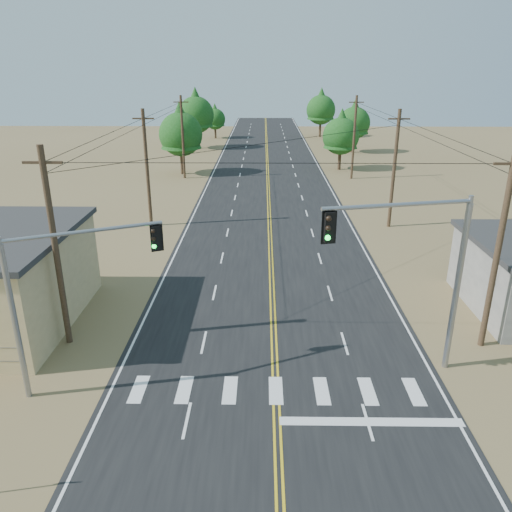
{
  "coord_description": "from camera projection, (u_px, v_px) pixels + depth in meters",
  "views": [
    {
      "loc": [
        -0.61,
        -10.21,
        13.24
      ],
      "look_at": [
        -0.97,
        15.31,
        3.5
      ],
      "focal_mm": 35.0,
      "sensor_mm": 36.0,
      "label": 1
    }
  ],
  "objects": [
    {
      "name": "tree_right_mid",
      "position": [
        354.0,
        120.0,
        79.86
      ],
      "size": [
        5.09,
        5.09,
        8.48
      ],
      "color": "#3F2D1E",
      "rests_on": "ground"
    },
    {
      "name": "utility_pole_left_near",
      "position": [
        55.0,
        248.0,
        23.78
      ],
      "size": [
        1.8,
        0.3,
        10.0
      ],
      "color": "#4C3826",
      "rests_on": "ground"
    },
    {
      "name": "tree_left_far",
      "position": [
        215.0,
        117.0,
        96.24
      ],
      "size": [
        3.97,
        3.97,
        6.61
      ],
      "color": "#3F2D1E",
      "rests_on": "ground"
    },
    {
      "name": "utility_pole_right_mid",
      "position": [
        394.0,
        169.0,
        42.18
      ],
      "size": [
        1.8,
        0.3,
        10.0
      ],
      "color": "#4C3826",
      "rests_on": "ground"
    },
    {
      "name": "tree_left_near",
      "position": [
        181.0,
        130.0,
        63.43
      ],
      "size": [
        5.54,
        5.54,
        9.23
      ],
      "color": "#3F2D1E",
      "rests_on": "ground"
    },
    {
      "name": "tree_left_mid",
      "position": [
        196.0,
        111.0,
        83.6
      ],
      "size": [
        6.05,
        6.05,
        10.09
      ],
      "color": "#3F2D1E",
      "rests_on": "ground"
    },
    {
      "name": "road",
      "position": [
        270.0,
        233.0,
        42.27
      ],
      "size": [
        15.0,
        200.0,
        0.02
      ],
      "primitive_type": "cube",
      "color": "black",
      "rests_on": "ground"
    },
    {
      "name": "signal_mast_right",
      "position": [
        422.0,
        260.0,
        21.14
      ],
      "size": [
        6.48,
        1.76,
        8.25
      ],
      "rotation": [
        0.0,
        0.0,
        0.22
      ],
      "color": "gray",
      "rests_on": "ground"
    },
    {
      "name": "utility_pole_right_far",
      "position": [
        354.0,
        137.0,
        60.86
      ],
      "size": [
        1.8,
        0.3,
        10.0
      ],
      "color": "#4C3826",
      "rests_on": "ground"
    },
    {
      "name": "tree_right_far",
      "position": [
        321.0,
        107.0,
        97.59
      ],
      "size": [
        5.66,
        5.66,
        9.43
      ],
      "color": "#3F2D1E",
      "rests_on": "ground"
    },
    {
      "name": "tree_right_near",
      "position": [
        341.0,
        132.0,
        66.39
      ],
      "size": [
        4.88,
        4.88,
        8.13
      ],
      "color": "#3F2D1E",
      "rests_on": "ground"
    },
    {
      "name": "utility_pole_right_near",
      "position": [
        498.0,
        250.0,
        23.5
      ],
      "size": [
        1.8,
        0.3,
        10.0
      ],
      "color": "#4C3826",
      "rests_on": "ground"
    },
    {
      "name": "utility_pole_left_far",
      "position": [
        183.0,
        137.0,
        61.14
      ],
      "size": [
        1.8,
        0.3,
        10.0
      ],
      "color": "#4C3826",
      "rests_on": "ground"
    },
    {
      "name": "utility_pole_left_mid",
      "position": [
        147.0,
        168.0,
        42.46
      ],
      "size": [
        1.8,
        0.3,
        10.0
      ],
      "color": "#4C3826",
      "rests_on": "ground"
    },
    {
      "name": "signal_mast_left",
      "position": [
        59.0,
        284.0,
        20.33
      ],
      "size": [
        5.84,
        2.79,
        7.21
      ],
      "rotation": [
        0.0,
        0.0,
        0.43
      ],
      "color": "gray",
      "rests_on": "ground"
    }
  ]
}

